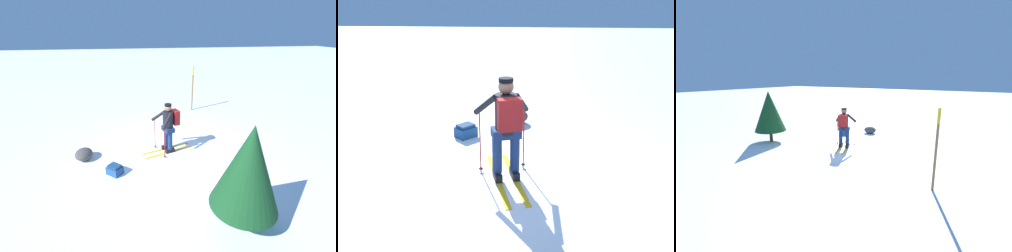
{
  "view_description": "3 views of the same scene",
  "coord_description": "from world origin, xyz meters",
  "views": [
    {
      "loc": [
        6.22,
        -1.25,
        3.74
      ],
      "look_at": [
        -0.17,
        -0.16,
        0.89
      ],
      "focal_mm": 24.0,
      "sensor_mm": 36.0,
      "label": 1
    },
    {
      "loc": [
        -0.66,
        4.41,
        2.57
      ],
      "look_at": [
        -0.17,
        -0.16,
        0.89
      ],
      "focal_mm": 35.0,
      "sensor_mm": 36.0,
      "label": 2
    },
    {
      "loc": [
        -4.76,
        7.29,
        2.85
      ],
      "look_at": [
        -0.17,
        -0.16,
        0.89
      ],
      "focal_mm": 24.0,
      "sensor_mm": 36.0,
      "label": 3
    }
  ],
  "objects": [
    {
      "name": "rock_boulder",
      "position": [
        -0.1,
        -2.8,
        0.17
      ],
      "size": [
        0.61,
        0.52,
        0.34
      ],
      "primitive_type": "ellipsoid",
      "color": "#474442",
      "rests_on": "ground_plane"
    },
    {
      "name": "pine_tree",
      "position": [
        3.03,
        0.8,
        1.35
      ],
      "size": [
        1.33,
        1.33,
        2.22
      ],
      "color": "#4C331E",
      "rests_on": "ground_plane"
    },
    {
      "name": "trail_marker",
      "position": [
        -3.94,
        1.66,
        1.22
      ],
      "size": [
        0.07,
        0.07,
        2.12
      ],
      "color": "olive",
      "rests_on": "ground_plane"
    },
    {
      "name": "skier",
      "position": [
        -0.18,
        -0.14,
        0.93
      ],
      "size": [
        0.98,
        1.74,
        1.62
      ],
      "color": "gold",
      "rests_on": "ground_plane"
    },
    {
      "name": "ground_plane",
      "position": [
        0.0,
        0.0,
        0.0
      ],
      "size": [
        80.0,
        80.0,
        0.0
      ],
      "primitive_type": "plane",
      "color": "white"
    },
    {
      "name": "dropped_backpack",
      "position": [
        0.85,
        -1.83,
        0.13
      ],
      "size": [
        0.5,
        0.5,
        0.28
      ],
      "color": "navy",
      "rests_on": "ground_plane"
    }
  ]
}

